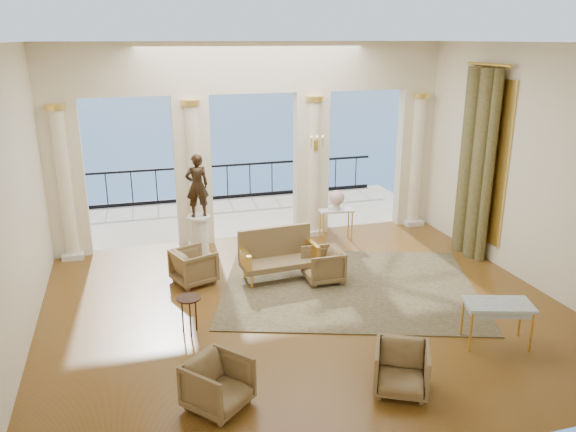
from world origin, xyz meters
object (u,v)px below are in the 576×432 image
object	(u,v)px
armchair_d	(194,265)
settee	(278,254)
console_table	(336,215)
statue	(197,186)
side_table	(189,303)
game_table	(498,307)
pedestal	(200,238)
armchair_a	(218,382)
armchair_b	(402,367)
armchair_c	(323,264)

from	to	relation	value
armchair_d	settee	world-z (taller)	settee
console_table	settee	bearing A→B (deg)	-133.54
statue	side_table	distance (m)	3.40
game_table	pedestal	size ratio (longest dim) A/B	1.16
armchair_d	console_table	world-z (taller)	console_table
pedestal	armchair_d	bearing A→B (deg)	-103.35
pedestal	side_table	xyz separation A→B (m)	(-0.60, -3.16, 0.07)
armchair_a	game_table	distance (m)	4.44
console_table	side_table	distance (m)	5.11
armchair_d	console_table	size ratio (longest dim) A/B	0.91
armchair_b	statue	world-z (taller)	statue
pedestal	statue	size ratio (longest dim) A/B	0.73
armchair_d	armchair_b	bearing A→B (deg)	-173.26
armchair_c	settee	bearing A→B (deg)	-118.32
armchair_b	armchair_c	size ratio (longest dim) A/B	1.00
armchair_c	side_table	xyz separation A→B (m)	(-2.75, -1.32, 0.18)
armchair_a	pedestal	world-z (taller)	pedestal
settee	armchair_a	bearing A→B (deg)	-120.16
armchair_d	statue	bearing A→B (deg)	-33.83
armchair_a	console_table	world-z (taller)	console_table
armchair_c	statue	world-z (taller)	statue
game_table	console_table	distance (m)	5.10
armchair_b	pedestal	distance (m)	5.86
armchair_a	statue	world-z (taller)	statue
side_table	armchair_c	bearing A→B (deg)	25.60
statue	side_table	bearing A→B (deg)	72.11
settee	console_table	size ratio (longest dim) A/B	1.87
settee	side_table	xyz separation A→B (m)	(-1.95, -1.76, 0.05)
settee	armchair_c	bearing A→B (deg)	-33.19
settee	armchair_b	bearing A→B (deg)	-86.15
armchair_c	settee	size ratio (longest dim) A/B	0.47
side_table	settee	bearing A→B (deg)	41.98
armchair_c	statue	bearing A→B (deg)	-130.02
statue	armchair_d	bearing A→B (deg)	69.60
game_table	side_table	world-z (taller)	game_table
armchair_c	armchair_d	world-z (taller)	armchair_d
side_table	armchair_d	bearing A→B (deg)	80.72
armchair_c	console_table	xyz separation A→B (m)	(1.07, 2.08, 0.27)
pedestal	console_table	xyz separation A→B (m)	(3.21, 0.24, 0.17)
armchair_a	armchair_b	xyz separation A→B (m)	(2.42, -0.34, -0.00)
statue	armchair_b	bearing A→B (deg)	102.29
game_table	side_table	xyz separation A→B (m)	(-4.54, 1.66, -0.08)
pedestal	side_table	world-z (taller)	pedestal
armchair_d	game_table	xyz separation A→B (m)	(4.22, -3.61, 0.24)
statue	settee	bearing A→B (deg)	126.89
game_table	console_table	bearing A→B (deg)	115.48
armchair_a	armchair_d	xyz separation A→B (m)	(0.20, 3.98, 0.01)
armchair_a	console_table	size ratio (longest dim) A/B	0.89
armchair_a	side_table	distance (m)	2.04
console_table	side_table	xyz separation A→B (m)	(-3.82, -3.39, -0.09)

